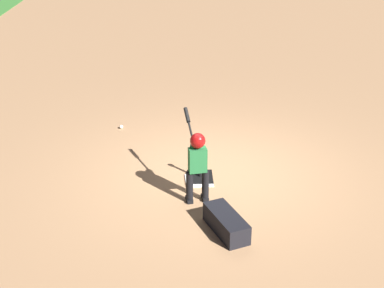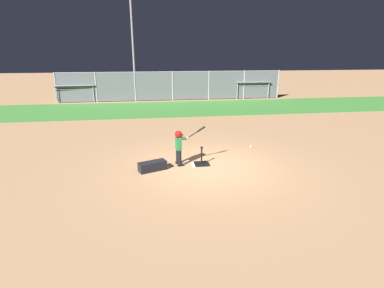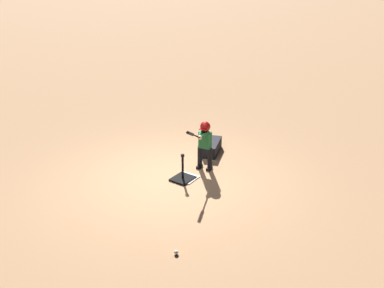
{
  "view_description": "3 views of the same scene",
  "coord_description": "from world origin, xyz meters",
  "px_view_note": "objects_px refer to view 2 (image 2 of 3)",
  "views": [
    {
      "loc": [
        -7.93,
        0.68,
        4.19
      ],
      "look_at": [
        -0.86,
        0.41,
        0.93
      ],
      "focal_mm": 50.0,
      "sensor_mm": 36.0,
      "label": 1
    },
    {
      "loc": [
        -1.79,
        -8.56,
        3.48
      ],
      "look_at": [
        -0.46,
        0.5,
        0.62
      ],
      "focal_mm": 28.0,
      "sensor_mm": 36.0,
      "label": 2
    },
    {
      "loc": [
        6.64,
        5.39,
        4.46
      ],
      "look_at": [
        -0.61,
        0.2,
        0.67
      ],
      "focal_mm": 42.0,
      "sensor_mm": 36.0,
      "label": 3
    }
  ],
  "objects_px": {
    "batter_child": "(180,143)",
    "baseball": "(251,146)",
    "batting_tee": "(202,162)",
    "bleachers_right_center": "(171,89)",
    "bleachers_far_left": "(249,89)",
    "equipment_bag": "(152,166)",
    "bleachers_left_center": "(77,92)"
  },
  "relations": [
    {
      "from": "bleachers_right_center",
      "to": "baseball",
      "type": "bearing_deg",
      "value": -81.35
    },
    {
      "from": "baseball",
      "to": "bleachers_far_left",
      "type": "distance_m",
      "value": 13.08
    },
    {
      "from": "batter_child",
      "to": "bleachers_far_left",
      "type": "xyz_separation_m",
      "value": [
        6.93,
        13.79,
        -0.09
      ]
    },
    {
      "from": "equipment_bag",
      "to": "batting_tee",
      "type": "bearing_deg",
      "value": -11.41
    },
    {
      "from": "batter_child",
      "to": "baseball",
      "type": "xyz_separation_m",
      "value": [
        2.83,
        1.38,
        -0.68
      ]
    },
    {
      "from": "batting_tee",
      "to": "bleachers_right_center",
      "type": "relative_size",
      "value": 0.17
    },
    {
      "from": "bleachers_right_center",
      "to": "equipment_bag",
      "type": "distance_m",
      "value": 14.68
    },
    {
      "from": "equipment_bag",
      "to": "batter_child",
      "type": "bearing_deg",
      "value": 0.98
    },
    {
      "from": "batting_tee",
      "to": "baseball",
      "type": "bearing_deg",
      "value": 34.38
    },
    {
      "from": "bleachers_far_left",
      "to": "batter_child",
      "type": "bearing_deg",
      "value": -116.68
    },
    {
      "from": "bleachers_right_center",
      "to": "bleachers_far_left",
      "type": "relative_size",
      "value": 1.28
    },
    {
      "from": "bleachers_left_center",
      "to": "bleachers_right_center",
      "type": "xyz_separation_m",
      "value": [
        6.86,
        0.4,
        0.04
      ]
    },
    {
      "from": "bleachers_left_center",
      "to": "bleachers_right_center",
      "type": "relative_size",
      "value": 0.82
    },
    {
      "from": "batting_tee",
      "to": "bleachers_left_center",
      "type": "relative_size",
      "value": 0.21
    },
    {
      "from": "bleachers_right_center",
      "to": "equipment_bag",
      "type": "height_order",
      "value": "bleachers_right_center"
    },
    {
      "from": "batter_child",
      "to": "bleachers_left_center",
      "type": "relative_size",
      "value": 0.43
    },
    {
      "from": "batter_child",
      "to": "baseball",
      "type": "relative_size",
      "value": 16.33
    },
    {
      "from": "batting_tee",
      "to": "bleachers_far_left",
      "type": "xyz_separation_m",
      "value": [
        6.24,
        13.88,
        0.56
      ]
    },
    {
      "from": "baseball",
      "to": "bleachers_far_left",
      "type": "xyz_separation_m",
      "value": [
        4.1,
        12.41,
        0.59
      ]
    },
    {
      "from": "baseball",
      "to": "bleachers_right_center",
      "type": "xyz_separation_m",
      "value": [
        -1.95,
        12.82,
        0.61
      ]
    },
    {
      "from": "batting_tee",
      "to": "bleachers_far_left",
      "type": "relative_size",
      "value": 0.22
    },
    {
      "from": "batter_child",
      "to": "baseball",
      "type": "distance_m",
      "value": 3.22
    },
    {
      "from": "batter_child",
      "to": "bleachers_left_center",
      "type": "bearing_deg",
      "value": 113.42
    },
    {
      "from": "batting_tee",
      "to": "baseball",
      "type": "height_order",
      "value": "batting_tee"
    },
    {
      "from": "baseball",
      "to": "batter_child",
      "type": "bearing_deg",
      "value": -153.96
    },
    {
      "from": "batter_child",
      "to": "baseball",
      "type": "bearing_deg",
      "value": 26.04
    },
    {
      "from": "bleachers_left_center",
      "to": "equipment_bag",
      "type": "distance_m",
      "value": 15.06
    },
    {
      "from": "batter_child",
      "to": "bleachers_right_center",
      "type": "distance_m",
      "value": 14.23
    },
    {
      "from": "batting_tee",
      "to": "bleachers_left_center",
      "type": "height_order",
      "value": "bleachers_left_center"
    },
    {
      "from": "baseball",
      "to": "bleachers_left_center",
      "type": "xyz_separation_m",
      "value": [
        -8.81,
        12.42,
        0.57
      ]
    },
    {
      "from": "baseball",
      "to": "bleachers_right_center",
      "type": "distance_m",
      "value": 12.98
    },
    {
      "from": "bleachers_far_left",
      "to": "equipment_bag",
      "type": "xyz_separation_m",
      "value": [
        -7.8,
        -14.16,
        -0.49
      ]
    }
  ]
}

